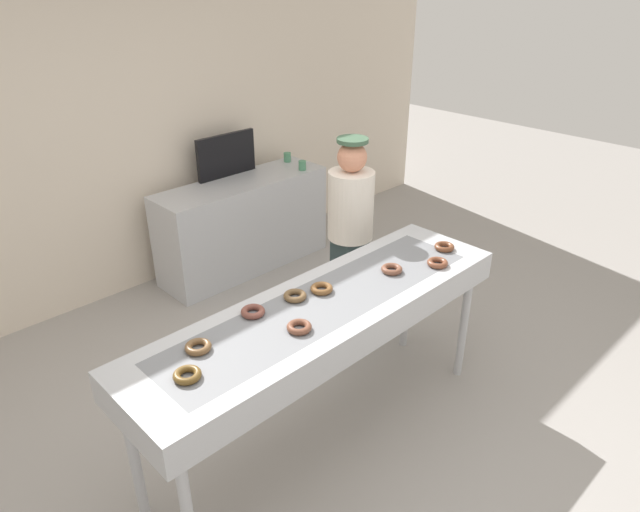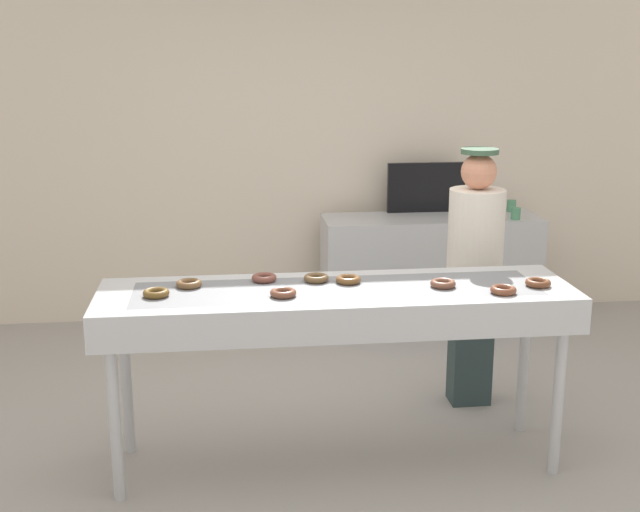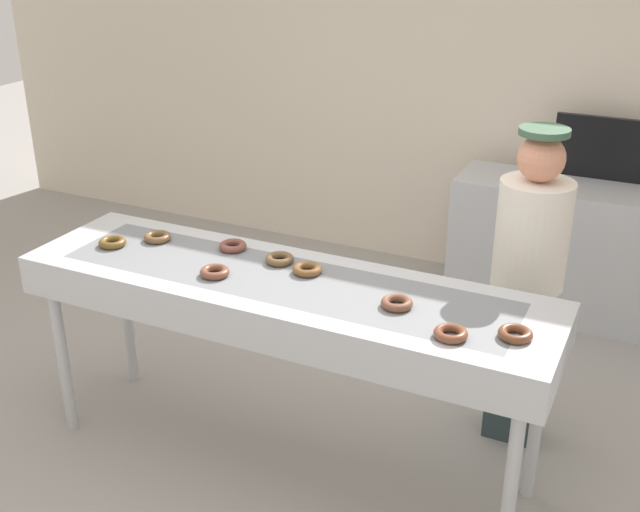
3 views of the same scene
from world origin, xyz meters
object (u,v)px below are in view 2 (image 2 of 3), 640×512
(chocolate_donut_1, at_px, (538,283))
(worker_baker, at_px, (474,264))
(chocolate_donut_0, at_px, (156,293))
(chocolate_donut_6, at_px, (443,284))
(chocolate_donut_4, at_px, (264,278))
(fryer_conveyor, at_px, (337,306))
(prep_counter, at_px, (430,271))
(chocolate_donut_7, at_px, (348,279))
(paper_cup_0, at_px, (511,206))
(chocolate_donut_3, at_px, (503,290))
(menu_display, at_px, (426,187))
(chocolate_donut_5, at_px, (283,293))
(paper_cup_1, at_px, (516,213))
(chocolate_donut_8, at_px, (316,278))
(chocolate_donut_2, at_px, (189,284))

(chocolate_donut_1, bearing_deg, worker_baker, 97.80)
(chocolate_donut_0, xyz_separation_m, chocolate_donut_6, (1.44, -0.00, 0.00))
(chocolate_donut_0, bearing_deg, chocolate_donut_4, 21.24)
(fryer_conveyor, height_order, prep_counter, fryer_conveyor)
(chocolate_donut_4, bearing_deg, worker_baker, 20.85)
(chocolate_donut_1, height_order, chocolate_donut_7, same)
(chocolate_donut_6, bearing_deg, chocolate_donut_1, -5.11)
(chocolate_donut_7, relative_size, paper_cup_0, 1.45)
(chocolate_donut_3, distance_m, paper_cup_0, 2.61)
(worker_baker, distance_m, menu_display, 1.68)
(chocolate_donut_3, height_order, chocolate_donut_5, same)
(prep_counter, bearing_deg, menu_display, 90.00)
(chocolate_donut_6, distance_m, menu_display, 2.42)
(chocolate_donut_1, relative_size, paper_cup_0, 1.45)
(chocolate_donut_7, height_order, prep_counter, chocolate_donut_7)
(paper_cup_1, height_order, menu_display, menu_display)
(chocolate_donut_7, relative_size, chocolate_donut_8, 1.00)
(chocolate_donut_0, relative_size, chocolate_donut_8, 1.00)
(fryer_conveyor, bearing_deg, chocolate_donut_0, -178.20)
(chocolate_donut_0, distance_m, chocolate_donut_6, 1.44)
(chocolate_donut_3, height_order, chocolate_donut_7, same)
(prep_counter, bearing_deg, chocolate_donut_7, -115.28)
(chocolate_donut_3, bearing_deg, chocolate_donut_5, 175.88)
(chocolate_donut_2, height_order, prep_counter, chocolate_donut_2)
(chocolate_donut_4, xyz_separation_m, paper_cup_1, (2.01, 1.79, -0.06))
(paper_cup_0, distance_m, paper_cup_1, 0.31)
(chocolate_donut_1, distance_m, worker_baker, 0.76)
(chocolate_donut_8, relative_size, paper_cup_0, 1.45)
(chocolate_donut_1, xyz_separation_m, chocolate_donut_4, (-1.39, 0.26, 0.00))
(chocolate_donut_0, height_order, chocolate_donut_8, same)
(chocolate_donut_4, xyz_separation_m, prep_counter, (1.39, 1.95, -0.55))
(chocolate_donut_3, bearing_deg, chocolate_donut_6, 151.55)
(chocolate_donut_2, xyz_separation_m, paper_cup_1, (2.39, 1.86, -0.06))
(chocolate_donut_8, xyz_separation_m, worker_baker, (1.02, 0.53, -0.09))
(chocolate_donut_8, bearing_deg, chocolate_donut_1, -11.19)
(chocolate_donut_5, distance_m, paper_cup_1, 2.83)
(chocolate_donut_4, height_order, menu_display, menu_display)
(chocolate_donut_5, bearing_deg, paper_cup_0, 49.88)
(chocolate_donut_5, xyz_separation_m, worker_baker, (1.21, 0.77, -0.09))
(fryer_conveyor, xyz_separation_m, chocolate_donut_6, (0.54, -0.03, 0.11))
(paper_cup_1, bearing_deg, menu_display, 149.25)
(prep_counter, bearing_deg, chocolate_donut_4, -125.51)
(chocolate_donut_1, xyz_separation_m, prep_counter, (0.01, 2.21, -0.55))
(chocolate_donut_1, distance_m, chocolate_donut_4, 1.41)
(chocolate_donut_3, height_order, chocolate_donut_8, same)
(chocolate_donut_6, bearing_deg, fryer_conveyor, 176.66)
(chocolate_donut_6, bearing_deg, chocolate_donut_3, -28.45)
(chocolate_donut_3, bearing_deg, chocolate_donut_0, 175.03)
(worker_baker, bearing_deg, menu_display, -79.59)
(fryer_conveyor, bearing_deg, menu_display, 66.16)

